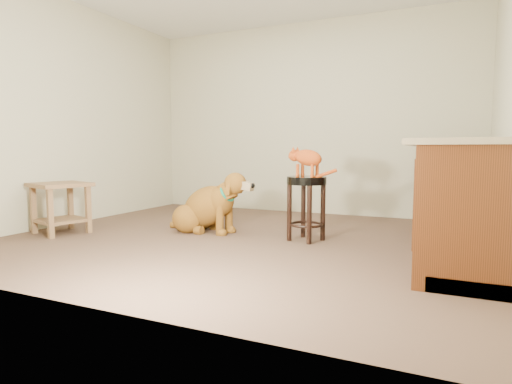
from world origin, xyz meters
The scene contains 8 objects.
floor centered at (0.00, 0.00, 0.00)m, with size 4.50×4.00×0.01m, color brown.
room_shell centered at (0.00, 0.00, 1.68)m, with size 4.54×4.04×2.62m.
cabinet_run centered at (1.94, 0.30, 0.44)m, with size 0.70×2.56×0.94m.
padded_stool centered at (0.60, 0.20, 0.44)m, with size 0.40×0.40×0.62m.
wood_stool centered at (1.85, 0.87, 0.39)m, with size 0.47×0.47×0.75m.
side_table centered at (-1.85, -0.52, 0.35)m, with size 0.63×0.63×0.53m.
golden_retriever centered at (-0.49, 0.18, 0.26)m, with size 1.08×0.55×0.69m.
tabby_kitten centered at (0.59, 0.20, 0.79)m, with size 0.50×0.23×0.31m.
Camera 1 is at (1.85, -3.70, 0.87)m, focal length 30.00 mm.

